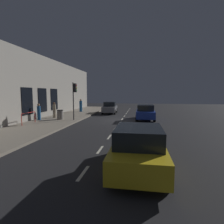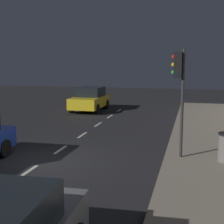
{
  "view_description": "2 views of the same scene",
  "coord_description": "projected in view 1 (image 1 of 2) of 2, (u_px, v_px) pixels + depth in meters",
  "views": [
    {
      "loc": [
        -1.93,
        17.67,
        2.75
      ],
      "look_at": [
        0.48,
        2.76,
        1.15
      ],
      "focal_mm": 28.58,
      "sensor_mm": 36.0,
      "label": 1
    },
    {
      "loc": [
        4.9,
        -10.1,
        3.44
      ],
      "look_at": [
        1.72,
        2.92,
        1.33
      ],
      "focal_mm": 53.88,
      "sensor_mm": 36.0,
      "label": 2
    }
  ],
  "objects": [
    {
      "name": "ground_plane",
      "position": [
        121.0,
        121.0,
        17.94
      ],
      "size": [
        60.0,
        60.0,
        0.0
      ],
      "primitive_type": "plane",
      "color": "#232326"
    },
    {
      "name": "parked_car_0",
      "position": [
        145.0,
        112.0,
        18.46
      ],
      "size": [
        1.94,
        4.07,
        1.58
      ],
      "rotation": [
        0.0,
        0.0,
        3.14
      ],
      "color": "#1E389E",
      "rests_on": "ground"
    },
    {
      "name": "sidewalk",
      "position": [
        63.0,
        118.0,
        18.93
      ],
      "size": [
        4.5,
        32.0,
        0.15
      ],
      "color": "gray",
      "rests_on": "ground"
    },
    {
      "name": "building_facade",
      "position": [
        39.0,
        87.0,
        18.99
      ],
      "size": [
        0.65,
        32.0,
        6.74
      ],
      "color": "gray",
      "rests_on": "ground"
    },
    {
      "name": "pedestrian_1",
      "position": [
        81.0,
        106.0,
        25.22
      ],
      "size": [
        0.53,
        0.53,
        1.76
      ],
      "rotation": [
        0.0,
        0.0,
        2.7
      ],
      "color": "#1E5189",
      "rests_on": "sidewalk"
    },
    {
      "name": "pedestrian_0",
      "position": [
        54.0,
        110.0,
        18.93
      ],
      "size": [
        0.37,
        0.37,
        1.65
      ],
      "rotation": [
        0.0,
        0.0,
        4.56
      ],
      "color": "gray",
      "rests_on": "sidewalk"
    },
    {
      "name": "parked_car_2",
      "position": [
        110.0,
        108.0,
        24.39
      ],
      "size": [
        1.94,
        3.95,
        1.58
      ],
      "rotation": [
        0.0,
        0.0,
        0.04
      ],
      "color": "slate",
      "rests_on": "ground"
    },
    {
      "name": "lane_centre_line",
      "position": [
        122.0,
        119.0,
        18.93
      ],
      "size": [
        0.12,
        27.2,
        0.01
      ],
      "color": "beige",
      "rests_on": "ground"
    },
    {
      "name": "red_railing",
      "position": [
        29.0,
        116.0,
        15.13
      ],
      "size": [
        0.05,
        1.88,
        0.97
      ],
      "color": "red",
      "rests_on": "sidewalk"
    },
    {
      "name": "parked_car_1",
      "position": [
        139.0,
        148.0,
        6.39
      ],
      "size": [
        1.9,
        3.93,
        1.58
      ],
      "rotation": [
        0.0,
        0.0,
        3.14
      ],
      "color": "gold",
      "rests_on": "ground"
    },
    {
      "name": "pedestrian_2",
      "position": [
        39.0,
        112.0,
        17.37
      ],
      "size": [
        0.45,
        0.45,
        1.6
      ],
      "rotation": [
        0.0,
        0.0,
        5.28
      ],
      "color": "#1E5189",
      "rests_on": "sidewalk"
    },
    {
      "name": "traffic_light",
      "position": [
        74.0,
        92.0,
        17.17
      ],
      "size": [
        0.45,
        0.32,
        3.63
      ],
      "color": "#2D2D30",
      "rests_on": "sidewalk"
    },
    {
      "name": "trash_bin",
      "position": [
        60.0,
        115.0,
        17.81
      ],
      "size": [
        0.62,
        0.62,
        0.94
      ],
      "color": "slate",
      "rests_on": "sidewalk"
    }
  ]
}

